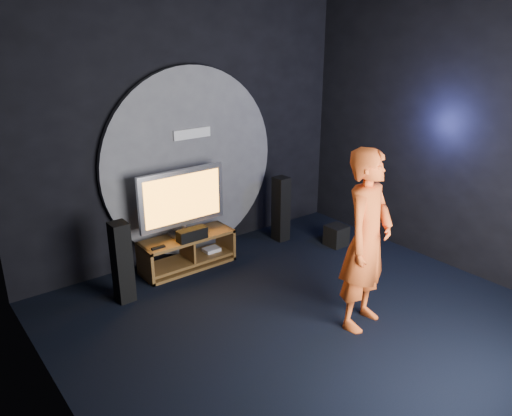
% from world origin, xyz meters
% --- Properties ---
extents(floor, '(5.00, 5.00, 0.00)m').
position_xyz_m(floor, '(0.00, 0.00, 0.00)').
color(floor, black).
rests_on(floor, ground).
extents(back_wall, '(5.00, 0.04, 3.50)m').
position_xyz_m(back_wall, '(0.00, 2.50, 1.75)').
color(back_wall, black).
rests_on(back_wall, ground).
extents(left_wall, '(0.04, 5.00, 3.50)m').
position_xyz_m(left_wall, '(-2.50, 0.00, 1.75)').
color(left_wall, black).
rests_on(left_wall, ground).
extents(right_wall, '(0.04, 5.00, 3.50)m').
position_xyz_m(right_wall, '(2.50, 0.00, 1.75)').
color(right_wall, black).
rests_on(right_wall, ground).
extents(wall_disc_panel, '(2.60, 0.11, 2.60)m').
position_xyz_m(wall_disc_panel, '(0.00, 2.44, 1.30)').
color(wall_disc_panel, '#515156').
rests_on(wall_disc_panel, ground).
extents(media_console, '(1.27, 0.45, 0.45)m').
position_xyz_m(media_console, '(-0.34, 2.05, 0.20)').
color(media_console, brown).
rests_on(media_console, ground).
extents(tv, '(1.22, 0.22, 0.90)m').
position_xyz_m(tv, '(-0.35, 2.12, 0.94)').
color(tv, '#BCBBC4').
rests_on(tv, media_console).
extents(center_speaker, '(0.40, 0.15, 0.15)m').
position_xyz_m(center_speaker, '(-0.35, 1.90, 0.53)').
color(center_speaker, black).
rests_on(center_speaker, media_console).
extents(remote, '(0.18, 0.05, 0.02)m').
position_xyz_m(remote, '(-0.82, 1.93, 0.46)').
color(remote, black).
rests_on(remote, media_console).
extents(tower_speaker_left, '(0.20, 0.22, 0.98)m').
position_xyz_m(tower_speaker_left, '(-1.38, 1.76, 0.49)').
color(tower_speaker_left, black).
rests_on(tower_speaker_left, ground).
extents(tower_speaker_right, '(0.20, 0.22, 0.98)m').
position_xyz_m(tower_speaker_right, '(1.24, 2.00, 0.49)').
color(tower_speaker_right, black).
rests_on(tower_speaker_right, ground).
extents(subwoofer, '(0.28, 0.28, 0.31)m').
position_xyz_m(subwoofer, '(1.75, 1.33, 0.15)').
color(subwoofer, black).
rests_on(subwoofer, ground).
extents(player, '(0.81, 0.64, 1.96)m').
position_xyz_m(player, '(0.47, -0.27, 0.98)').
color(player, '#E3561F').
rests_on(player, ground).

